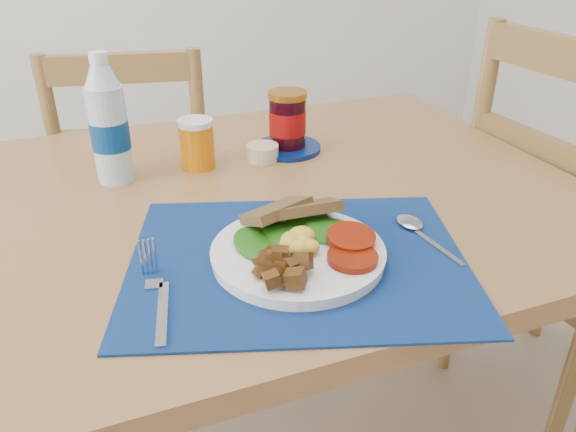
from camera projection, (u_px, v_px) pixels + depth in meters
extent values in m
cube|color=brown|center=(198.00, 211.00, 0.99)|extent=(1.40, 0.90, 0.04)
cylinder|color=brown|center=(386.00, 229.00, 1.69)|extent=(0.06, 0.06, 0.71)
cube|color=brown|center=(145.00, 204.00, 1.69)|extent=(0.48, 0.46, 0.04)
cylinder|color=brown|center=(206.00, 235.00, 1.97)|extent=(0.04, 0.04, 0.40)
cylinder|color=brown|center=(103.00, 244.00, 1.91)|extent=(0.04, 0.04, 0.40)
cylinder|color=brown|center=(212.00, 290.00, 1.68)|extent=(0.04, 0.04, 0.40)
cylinder|color=brown|center=(90.00, 303.00, 1.62)|extent=(0.04, 0.04, 0.40)
cube|color=brown|center=(119.00, 68.00, 1.32)|extent=(0.37, 0.10, 0.47)
cylinder|color=brown|center=(549.00, 276.00, 1.71)|extent=(0.04, 0.04, 0.44)
cylinder|color=brown|center=(563.00, 403.00, 1.27)|extent=(0.04, 0.04, 0.44)
cylinder|color=brown|center=(452.00, 306.00, 1.58)|extent=(0.04, 0.04, 0.44)
cube|color=brown|center=(566.00, 57.00, 1.07)|extent=(0.05, 0.41, 0.51)
cube|color=black|center=(298.00, 260.00, 0.81)|extent=(0.58, 0.51, 0.00)
cylinder|color=silver|center=(298.00, 254.00, 0.81)|extent=(0.25, 0.25, 0.02)
ellipsoid|color=yellow|center=(302.00, 242.00, 0.79)|extent=(0.06, 0.05, 0.03)
cylinder|color=maroon|center=(352.00, 250.00, 0.79)|extent=(0.07, 0.07, 0.01)
ellipsoid|color=#123A07|center=(295.00, 233.00, 0.83)|extent=(0.13, 0.08, 0.01)
cube|color=brown|center=(292.00, 209.00, 0.85)|extent=(0.11, 0.08, 0.03)
cube|color=#B2B5BA|center=(163.00, 313.00, 0.70)|extent=(0.04, 0.13, 0.00)
cube|color=#B2B5BA|center=(152.00, 276.00, 0.77)|extent=(0.04, 0.07, 0.00)
cube|color=#B2B5BA|center=(439.00, 248.00, 0.83)|extent=(0.02, 0.11, 0.00)
ellipsoid|color=#B2B5BA|center=(410.00, 223.00, 0.90)|extent=(0.04, 0.05, 0.00)
cylinder|color=#ADBFCC|center=(110.00, 135.00, 1.02)|extent=(0.07, 0.07, 0.18)
cylinder|color=navy|center=(110.00, 135.00, 1.02)|extent=(0.07, 0.07, 0.05)
cone|color=#ADBFCC|center=(101.00, 75.00, 0.97)|extent=(0.06, 0.06, 0.04)
cylinder|color=white|center=(98.00, 57.00, 0.96)|extent=(0.03, 0.03, 0.02)
cylinder|color=#D46B05|center=(197.00, 145.00, 1.09)|extent=(0.07, 0.07, 0.09)
cylinder|color=#C5AC90|center=(263.00, 153.00, 1.14)|extent=(0.07, 0.07, 0.03)
cylinder|color=#051955|center=(287.00, 148.00, 1.19)|extent=(0.14, 0.14, 0.01)
cylinder|color=black|center=(287.00, 122.00, 1.16)|extent=(0.08, 0.08, 0.10)
cylinder|color=maroon|center=(287.00, 122.00, 1.16)|extent=(0.08, 0.08, 0.05)
cylinder|color=#A4621B|center=(287.00, 95.00, 1.14)|extent=(0.08, 0.08, 0.01)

